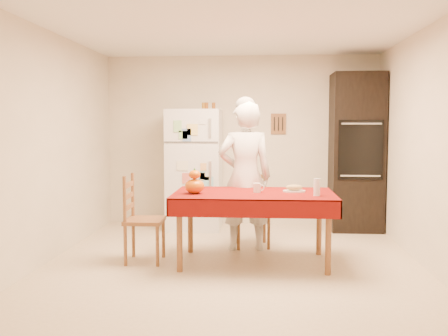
# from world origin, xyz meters

# --- Properties ---
(floor) EXTENTS (4.50, 4.50, 0.00)m
(floor) POSITION_xyz_m (0.00, 0.00, 0.00)
(floor) COLOR #C2AE8C
(floor) RESTS_ON ground
(room_shell) EXTENTS (4.02, 4.52, 2.51)m
(room_shell) POSITION_xyz_m (0.00, 0.00, 1.62)
(room_shell) COLOR beige
(room_shell) RESTS_ON ground
(refrigerator) EXTENTS (0.75, 0.74, 1.70)m
(refrigerator) POSITION_xyz_m (-0.65, 1.88, 0.85)
(refrigerator) COLOR white
(refrigerator) RESTS_ON floor
(oven_cabinet) EXTENTS (0.70, 0.62, 2.20)m
(oven_cabinet) POSITION_xyz_m (1.63, 1.93, 1.10)
(oven_cabinet) COLOR black
(oven_cabinet) RESTS_ON floor
(dining_table) EXTENTS (1.70, 1.00, 0.76)m
(dining_table) POSITION_xyz_m (0.22, 0.10, 0.69)
(dining_table) COLOR brown
(dining_table) RESTS_ON floor
(chair_far) EXTENTS (0.47, 0.45, 0.95)m
(chair_far) POSITION_xyz_m (0.18, 0.90, 0.51)
(chair_far) COLOR brown
(chair_far) RESTS_ON floor
(chair_left) EXTENTS (0.41, 0.43, 0.95)m
(chair_left) POSITION_xyz_m (-1.02, 0.06, 0.51)
(chair_left) COLOR brown
(chair_left) RESTS_ON floor
(seated_woman) EXTENTS (0.69, 0.51, 1.75)m
(seated_woman) POSITION_xyz_m (0.11, 0.66, 0.88)
(seated_woman) COLOR silver
(seated_woman) RESTS_ON floor
(coffee_mug) EXTENTS (0.08, 0.08, 0.10)m
(coffee_mug) POSITION_xyz_m (0.25, 0.12, 0.81)
(coffee_mug) COLOR silver
(coffee_mug) RESTS_ON dining_table
(pumpkin_lower) EXTENTS (0.21, 0.21, 0.15)m
(pumpkin_lower) POSITION_xyz_m (-0.40, -0.02, 0.84)
(pumpkin_lower) COLOR #E53F05
(pumpkin_lower) RESTS_ON dining_table
(pumpkin_upper) EXTENTS (0.12, 0.12, 0.09)m
(pumpkin_upper) POSITION_xyz_m (-0.40, -0.02, 0.96)
(pumpkin_upper) COLOR #DE3B05
(pumpkin_upper) RESTS_ON pumpkin_lower
(wine_glass) EXTENTS (0.07, 0.07, 0.18)m
(wine_glass) POSITION_xyz_m (0.86, -0.09, 0.85)
(wine_glass) COLOR white
(wine_glass) RESTS_ON dining_table
(bread_plate) EXTENTS (0.24, 0.24, 0.02)m
(bread_plate) POSITION_xyz_m (0.65, 0.18, 0.77)
(bread_plate) COLOR silver
(bread_plate) RESTS_ON dining_table
(bread_loaf) EXTENTS (0.18, 0.10, 0.06)m
(bread_loaf) POSITION_xyz_m (0.65, 0.18, 0.81)
(bread_loaf) COLOR tan
(bread_loaf) RESTS_ON bread_plate
(spice_jar_left) EXTENTS (0.05, 0.05, 0.10)m
(spice_jar_left) POSITION_xyz_m (-0.52, 1.93, 1.75)
(spice_jar_left) COLOR #8F5D1A
(spice_jar_left) RESTS_ON refrigerator
(spice_jar_mid) EXTENTS (0.05, 0.05, 0.10)m
(spice_jar_mid) POSITION_xyz_m (-0.48, 1.93, 1.75)
(spice_jar_mid) COLOR brown
(spice_jar_mid) RESTS_ON refrigerator
(spice_jar_right) EXTENTS (0.05, 0.05, 0.10)m
(spice_jar_right) POSITION_xyz_m (-0.38, 1.93, 1.75)
(spice_jar_right) COLOR brown
(spice_jar_right) RESTS_ON refrigerator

